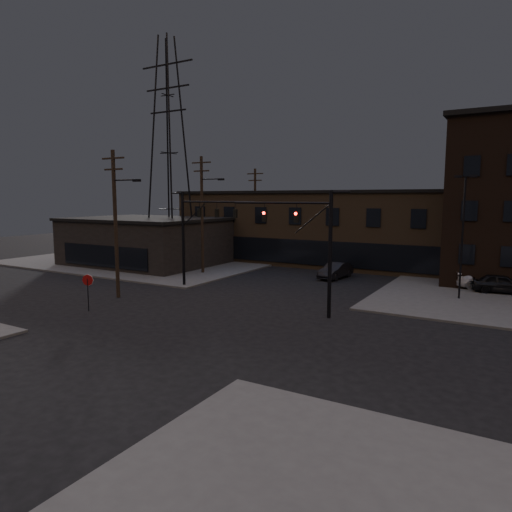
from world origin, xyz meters
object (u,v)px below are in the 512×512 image
(parked_car_lot_b, at_px, (486,280))
(parked_car_lot_a, at_px, (502,284))
(traffic_signal_far, at_px, (195,228))
(traffic_signal_near, at_px, (313,239))
(stop_sign, at_px, (88,284))
(car_crossing, at_px, (336,271))

(parked_car_lot_b, bearing_deg, parked_car_lot_a, -155.55)
(parked_car_lot_a, relative_size, parked_car_lot_b, 0.90)
(traffic_signal_far, height_order, parked_car_lot_b, traffic_signal_far)
(traffic_signal_near, height_order, stop_sign, traffic_signal_near)
(traffic_signal_near, distance_m, car_crossing, 14.71)
(traffic_signal_far, bearing_deg, parked_car_lot_b, 27.61)
(stop_sign, bearing_deg, traffic_signal_near, 25.90)
(stop_sign, height_order, car_crossing, stop_sign)
(parked_car_lot_b, bearing_deg, traffic_signal_near, 130.09)
(traffic_signal_far, distance_m, parked_car_lot_b, 24.28)
(traffic_signal_near, distance_m, parked_car_lot_a, 17.30)
(parked_car_lot_a, bearing_deg, car_crossing, 82.66)
(traffic_signal_far, height_order, stop_sign, traffic_signal_far)
(stop_sign, height_order, parked_car_lot_b, stop_sign)
(traffic_signal_near, xyz_separation_m, parked_car_lot_b, (9.12, 14.59, -4.08))
(traffic_signal_far, relative_size, car_crossing, 1.77)
(traffic_signal_near, bearing_deg, parked_car_lot_b, 57.98)
(parked_car_lot_a, height_order, car_crossing, parked_car_lot_a)
(traffic_signal_far, distance_m, car_crossing, 13.96)
(traffic_signal_near, bearing_deg, car_crossing, 104.40)
(traffic_signal_far, distance_m, parked_car_lot_a, 24.77)
(stop_sign, distance_m, parked_car_lot_b, 30.83)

